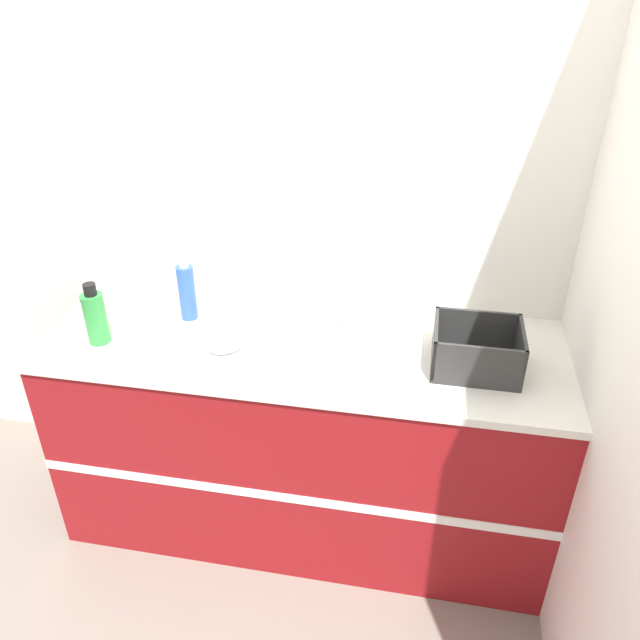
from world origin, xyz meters
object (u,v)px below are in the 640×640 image
paper_towel_roll (221,314)px  sink (347,344)px  bottle_green (95,317)px  bottle_blue (187,291)px  dish_rack (476,353)px

paper_towel_roll → sink: bearing=8.9°
bottle_green → bottle_blue: size_ratio=0.88×
dish_rack → bottle_green: bottle_green is taller
dish_rack → bottle_green: 1.37m
sink → paper_towel_roll: (-0.45, -0.07, 0.12)m
sink → bottle_blue: bearing=170.4°
sink → bottle_green: sink is taller
sink → dish_rack: sink is taller
bottle_green → bottle_blue: (0.27, 0.23, 0.01)m
sink → paper_towel_roll: paper_towel_roll is taller
paper_towel_roll → bottle_blue: bearing=137.8°
dish_rack → bottle_blue: size_ratio=1.10×
dish_rack → bottle_green: bearing=-176.6°
bottle_blue → sink: bearing=-9.6°
sink → paper_towel_roll: bearing=-171.1°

